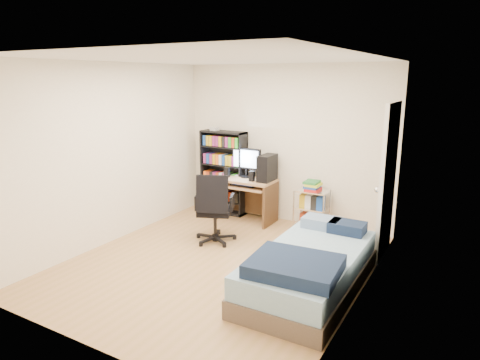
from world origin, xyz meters
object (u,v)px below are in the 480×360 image
Objects in this scene: office_chair at (215,220)px; bed at (309,269)px; media_shelf at (224,171)px; computer_desk at (252,183)px.

bed is (1.67, -0.68, -0.07)m from office_chair.
media_shelf reaches higher than office_chair.
media_shelf is 1.44m from office_chair.
computer_desk is 1.14m from office_chair.
office_chair reaches higher than bed.
media_shelf is 3.03m from bed.
bed is at bearing -39.91° from media_shelf.
media_shelf is 0.66m from computer_desk.
office_chair is at bearing 157.93° from bed.
computer_desk reaches higher than office_chair.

